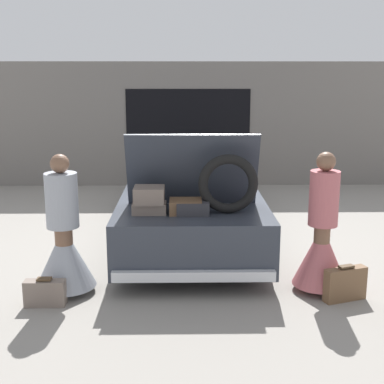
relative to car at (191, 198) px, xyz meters
name	(u,v)px	position (x,y,z in m)	size (l,w,h in m)	color
ground_plane	(191,234)	(0.00, 0.00, -0.61)	(40.00, 40.00, 0.00)	gray
garage_wall_back	(188,125)	(0.00, 3.90, 0.78)	(12.00, 0.14, 2.80)	slate
car	(191,198)	(0.00, 0.00, 0.00)	(2.03, 5.03, 1.83)	#2D333D
person_left	(64,245)	(-1.52, -2.28, -0.03)	(0.72, 0.72, 1.67)	brown
person_right	(322,243)	(1.52, -2.28, -0.02)	(0.66, 0.66, 1.69)	brown
suitcase_beside_left_person	(45,293)	(-1.68, -2.66, -0.46)	(0.46, 0.16, 0.33)	#75665B
suitcase_beside_right_person	(345,284)	(1.74, -2.57, -0.42)	(0.53, 0.29, 0.42)	brown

